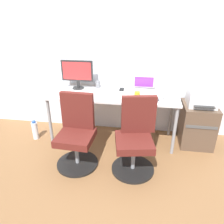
% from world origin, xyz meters
% --- Properties ---
extents(ground_plane, '(5.28, 5.28, 0.00)m').
position_xyz_m(ground_plane, '(0.00, 0.00, 0.00)').
color(ground_plane, brown).
extents(back_wall, '(4.40, 0.04, 2.60)m').
position_xyz_m(back_wall, '(0.00, 0.39, 1.30)').
color(back_wall, silver).
rests_on(back_wall, ground).
extents(desk, '(1.88, 0.62, 0.75)m').
position_xyz_m(desk, '(0.00, 0.00, 0.69)').
color(desk, silver).
rests_on(desk, ground).
extents(office_chair_left, '(0.54, 0.54, 0.94)m').
position_xyz_m(office_chair_left, '(-0.37, -0.63, 0.42)').
color(office_chair_left, black).
rests_on(office_chair_left, ground).
extents(office_chair_right, '(0.54, 0.54, 0.94)m').
position_xyz_m(office_chair_right, '(0.38, -0.63, 0.42)').
color(office_chair_right, black).
rests_on(office_chair_right, ground).
extents(side_cabinet, '(0.46, 0.52, 0.63)m').
position_xyz_m(side_cabinet, '(1.25, 0.08, 0.31)').
color(side_cabinet, brown).
rests_on(side_cabinet, ground).
extents(printer, '(0.38, 0.40, 0.24)m').
position_xyz_m(printer, '(1.25, 0.08, 0.75)').
color(printer, silver).
rests_on(printer, side_cabinet).
extents(water_bottle_on_floor, '(0.09, 0.09, 0.31)m').
position_xyz_m(water_bottle_on_floor, '(-1.20, -0.17, 0.15)').
color(water_bottle_on_floor, white).
rests_on(water_bottle_on_floor, ground).
extents(desktop_monitor, '(0.48, 0.18, 0.43)m').
position_xyz_m(desktop_monitor, '(-0.56, 0.17, 1.00)').
color(desktop_monitor, '#262626').
rests_on(desktop_monitor, desk).
extents(open_laptop, '(0.31, 0.30, 0.22)m').
position_xyz_m(open_laptop, '(0.44, 0.19, 0.81)').
color(open_laptop, silver).
rests_on(open_laptop, desk).
extents(keyboard_by_monitor, '(0.34, 0.12, 0.02)m').
position_xyz_m(keyboard_by_monitor, '(-0.58, -0.07, 0.76)').
color(keyboard_by_monitor, silver).
rests_on(keyboard_by_monitor, desk).
extents(keyboard_by_laptop, '(0.34, 0.12, 0.02)m').
position_xyz_m(keyboard_by_laptop, '(0.40, -0.23, 0.76)').
color(keyboard_by_laptop, '#2D2D2D').
rests_on(keyboard_by_laptop, desk).
extents(mouse_by_monitor, '(0.06, 0.10, 0.03)m').
position_xyz_m(mouse_by_monitor, '(0.72, -0.06, 0.77)').
color(mouse_by_monitor, '#B7B7B7').
rests_on(mouse_by_monitor, desk).
extents(mouse_by_laptop, '(0.06, 0.10, 0.03)m').
position_xyz_m(mouse_by_laptop, '(0.63, -0.15, 0.77)').
color(mouse_by_laptop, '#515156').
rests_on(mouse_by_laptop, desk).
extents(coffee_mug, '(0.08, 0.08, 0.09)m').
position_xyz_m(coffee_mug, '(0.36, -0.09, 0.80)').
color(coffee_mug, yellow).
rests_on(coffee_mug, desk).
extents(pen_cup, '(0.07, 0.07, 0.10)m').
position_xyz_m(pen_cup, '(-0.26, 0.25, 0.81)').
color(pen_cup, slate).
rests_on(pen_cup, desk).
extents(phone_near_monitor, '(0.07, 0.14, 0.01)m').
position_xyz_m(phone_near_monitor, '(0.11, 0.20, 0.76)').
color(phone_near_monitor, black).
rests_on(phone_near_monitor, desk).
extents(paper_pile, '(0.21, 0.30, 0.01)m').
position_xyz_m(paper_pile, '(0.11, -0.07, 0.76)').
color(paper_pile, white).
rests_on(paper_pile, desk).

